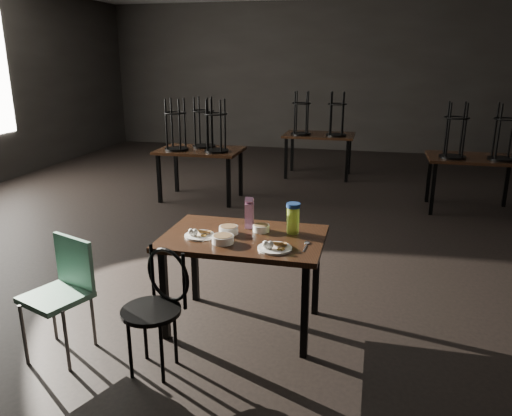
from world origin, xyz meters
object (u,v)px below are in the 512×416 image
(water_bottle, at_px, (293,218))
(main_table, at_px, (244,246))
(bentwood_chair, at_px, (158,300))
(juice_carton, at_px, (249,214))
(school_chair, at_px, (63,286))

(water_bottle, bearing_deg, main_table, -156.17)
(water_bottle, height_order, bentwood_chair, water_bottle)
(water_bottle, relative_size, bentwood_chair, 0.28)
(main_table, height_order, water_bottle, water_bottle)
(juice_carton, bearing_deg, school_chair, -143.95)
(bentwood_chair, bearing_deg, water_bottle, 68.57)
(main_table, bearing_deg, water_bottle, 23.83)
(bentwood_chair, height_order, school_chair, school_chair)
(bentwood_chair, bearing_deg, main_table, 79.57)
(water_bottle, bearing_deg, juice_carton, 173.81)
(main_table, xyz_separation_m, water_bottle, (0.35, 0.15, 0.20))
(bentwood_chair, relative_size, school_chair, 1.00)
(juice_carton, height_order, school_chair, juice_carton)
(water_bottle, xyz_separation_m, bentwood_chair, (-0.76, -0.81, -0.38))
(juice_carton, xyz_separation_m, bentwood_chair, (-0.41, -0.85, -0.37))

